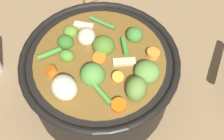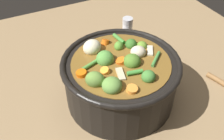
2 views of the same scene
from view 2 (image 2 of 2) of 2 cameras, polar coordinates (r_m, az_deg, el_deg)
The scene contains 3 objects.
ground_plane at distance 0.70m, azimuth 1.73°, elevation -5.85°, with size 1.10×1.10×0.00m, color #8C704C.
cooking_pot at distance 0.65m, azimuth 1.81°, elevation -1.88°, with size 0.29×0.29×0.15m.
salt_shaker at distance 0.85m, azimuth 3.32°, elevation 8.37°, with size 0.03×0.03×0.10m.
Camera 2 is at (-0.41, 0.23, 0.51)m, focal length 42.19 mm.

